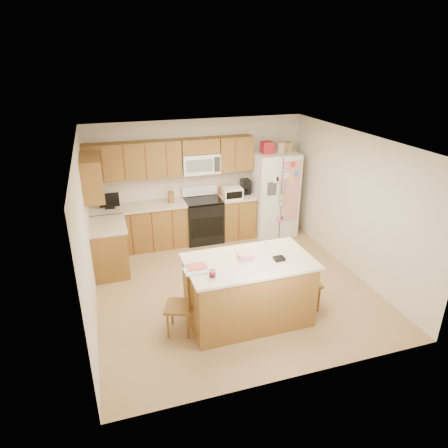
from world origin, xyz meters
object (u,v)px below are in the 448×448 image
object	(u,v)px
stove	(203,219)
windsor_chair_right	(305,282)
refrigerator	(274,193)
windsor_chair_back	(241,271)
island	(248,290)
windsor_chair_left	(181,306)

from	to	relation	value
stove	windsor_chair_right	bearing A→B (deg)	-73.06
stove	refrigerator	distance (m)	1.63
refrigerator	windsor_chair_back	xyz separation A→B (m)	(-1.53, -2.21, -0.47)
stove	island	distance (m)	2.90
windsor_chair_left	windsor_chair_back	distance (m)	1.28
refrigerator	island	size ratio (longest dim) A/B	1.09
windsor_chair_left	windsor_chair_right	bearing A→B (deg)	0.60
island	windsor_chair_back	bearing A→B (deg)	80.00
stove	refrigerator	world-z (taller)	refrigerator
windsor_chair_back	windsor_chair_right	world-z (taller)	windsor_chair_right
windsor_chair_right	windsor_chair_left	bearing A→B (deg)	-179.40
island	windsor_chair_right	world-z (taller)	island
refrigerator	island	world-z (taller)	refrigerator
island	windsor_chair_left	size ratio (longest dim) A/B	2.05
stove	windsor_chair_left	xyz separation A→B (m)	(-1.08, -2.89, -0.04)
windsor_chair_right	refrigerator	bearing A→B (deg)	76.07
stove	windsor_chair_right	size ratio (longest dim) A/B	1.18
stove	refrigerator	bearing A→B (deg)	-2.30
island	windsor_chair_left	bearing A→B (deg)	179.68
windsor_chair_right	island	bearing A→B (deg)	-178.41
stove	windsor_chair_back	distance (m)	2.27
windsor_chair_left	refrigerator	bearing A→B (deg)	46.80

